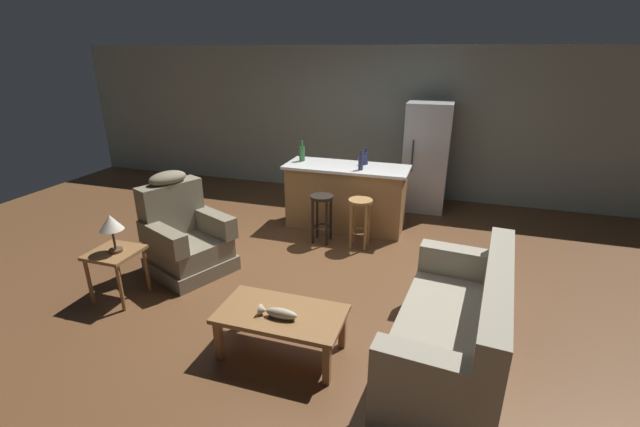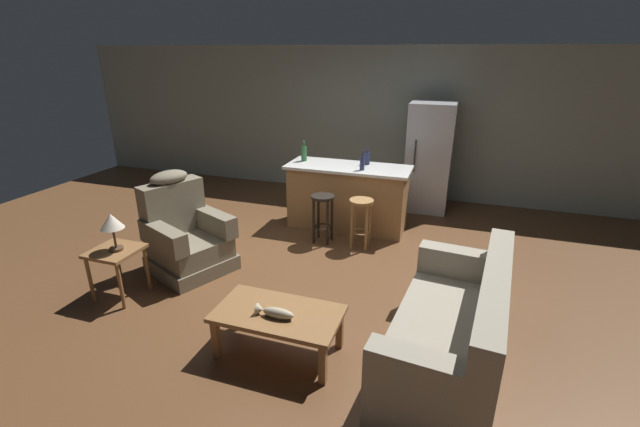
{
  "view_description": "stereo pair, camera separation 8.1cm",
  "coord_description": "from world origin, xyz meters",
  "px_view_note": "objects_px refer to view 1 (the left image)",
  "views": [
    {
      "loc": [
        1.48,
        -4.51,
        2.55
      ],
      "look_at": [
        0.06,
        -0.1,
        0.75
      ],
      "focal_mm": 24.0,
      "sensor_mm": 36.0,
      "label": 1
    },
    {
      "loc": [
        1.56,
        -4.48,
        2.55
      ],
      "look_at": [
        0.06,
        -0.1,
        0.75
      ],
      "focal_mm": 24.0,
      "sensor_mm": 36.0,
      "label": 2
    }
  ],
  "objects_px": {
    "fish_figurine": "(278,313)",
    "recliner_near_lamp": "(185,237)",
    "refrigerator": "(426,157)",
    "couch": "(457,330)",
    "end_table": "(116,259)",
    "bar_stool_right": "(360,214)",
    "bottle_wine_dark": "(302,153)",
    "table_lamp": "(111,224)",
    "kitchen_island": "(346,197)",
    "coffee_table": "(281,318)",
    "bar_stool_left": "(322,210)",
    "bottle_tall_green": "(361,163)",
    "bottle_short_amber": "(365,158)"
  },
  "relations": [
    {
      "from": "fish_figurine",
      "to": "recliner_near_lamp",
      "type": "height_order",
      "value": "recliner_near_lamp"
    },
    {
      "from": "refrigerator",
      "to": "couch",
      "type": "bearing_deg",
      "value": -80.86
    },
    {
      "from": "refrigerator",
      "to": "end_table",
      "type": "bearing_deg",
      "value": -126.28
    },
    {
      "from": "bar_stool_right",
      "to": "bottle_wine_dark",
      "type": "bearing_deg",
      "value": 146.6
    },
    {
      "from": "table_lamp",
      "to": "end_table",
      "type": "bearing_deg",
      "value": 174.05
    },
    {
      "from": "couch",
      "to": "bottle_wine_dark",
      "type": "bearing_deg",
      "value": -43.69
    },
    {
      "from": "kitchen_island",
      "to": "bar_stool_right",
      "type": "relative_size",
      "value": 2.65
    },
    {
      "from": "table_lamp",
      "to": "bar_stool_right",
      "type": "distance_m",
      "value": 3.0
    },
    {
      "from": "couch",
      "to": "end_table",
      "type": "bearing_deg",
      "value": 5.7
    },
    {
      "from": "coffee_table",
      "to": "bottle_wine_dark",
      "type": "xyz_separation_m",
      "value": [
        -0.92,
        3.06,
        0.7
      ]
    },
    {
      "from": "bar_stool_left",
      "to": "bottle_wine_dark",
      "type": "bearing_deg",
      "value": 127.22
    },
    {
      "from": "coffee_table",
      "to": "couch",
      "type": "relative_size",
      "value": 0.56
    },
    {
      "from": "kitchen_island",
      "to": "bar_stool_left",
      "type": "height_order",
      "value": "kitchen_island"
    },
    {
      "from": "bottle_tall_green",
      "to": "end_table",
      "type": "bearing_deg",
      "value": -129.02
    },
    {
      "from": "bar_stool_right",
      "to": "bottle_wine_dark",
      "type": "xyz_separation_m",
      "value": [
        -1.08,
        0.71,
        0.59
      ]
    },
    {
      "from": "couch",
      "to": "bar_stool_left",
      "type": "relative_size",
      "value": 2.9
    },
    {
      "from": "end_table",
      "to": "bar_stool_left",
      "type": "relative_size",
      "value": 0.82
    },
    {
      "from": "end_table",
      "to": "bottle_short_amber",
      "type": "bearing_deg",
      "value": 54.36
    },
    {
      "from": "bar_stool_right",
      "to": "bottle_short_amber",
      "type": "height_order",
      "value": "bottle_short_amber"
    },
    {
      "from": "fish_figurine",
      "to": "end_table",
      "type": "xyz_separation_m",
      "value": [
        -2.02,
        0.38,
        -0.0
      ]
    },
    {
      "from": "coffee_table",
      "to": "bottle_short_amber",
      "type": "height_order",
      "value": "bottle_short_amber"
    },
    {
      "from": "kitchen_island",
      "to": "bottle_short_amber",
      "type": "height_order",
      "value": "bottle_short_amber"
    },
    {
      "from": "fish_figurine",
      "to": "couch",
      "type": "distance_m",
      "value": 1.51
    },
    {
      "from": "couch",
      "to": "end_table",
      "type": "relative_size",
      "value": 3.52
    },
    {
      "from": "bottle_wine_dark",
      "to": "fish_figurine",
      "type": "bearing_deg",
      "value": -73.61
    },
    {
      "from": "bar_stool_left",
      "to": "bottle_tall_green",
      "type": "distance_m",
      "value": 0.86
    },
    {
      "from": "couch",
      "to": "recliner_near_lamp",
      "type": "xyz_separation_m",
      "value": [
        -3.17,
        0.77,
        0.08
      ]
    },
    {
      "from": "end_table",
      "to": "coffee_table",
      "type": "bearing_deg",
      "value": -8.5
    },
    {
      "from": "coffee_table",
      "to": "fish_figurine",
      "type": "relative_size",
      "value": 3.24
    },
    {
      "from": "fish_figurine",
      "to": "bottle_wine_dark",
      "type": "distance_m",
      "value": 3.33
    },
    {
      "from": "coffee_table",
      "to": "end_table",
      "type": "bearing_deg",
      "value": 171.5
    },
    {
      "from": "couch",
      "to": "bar_stool_left",
      "type": "distance_m",
      "value": 2.75
    },
    {
      "from": "recliner_near_lamp",
      "to": "table_lamp",
      "type": "relative_size",
      "value": 2.93
    },
    {
      "from": "couch",
      "to": "bottle_wine_dark",
      "type": "xyz_separation_m",
      "value": [
        -2.38,
        2.75,
        0.73
      ]
    },
    {
      "from": "recliner_near_lamp",
      "to": "end_table",
      "type": "height_order",
      "value": "recliner_near_lamp"
    },
    {
      "from": "bar_stool_left",
      "to": "bottle_short_amber",
      "type": "distance_m",
      "value": 1.07
    },
    {
      "from": "coffee_table",
      "to": "kitchen_island",
      "type": "relative_size",
      "value": 0.61
    },
    {
      "from": "recliner_near_lamp",
      "to": "bar_stool_left",
      "type": "xyz_separation_m",
      "value": [
        1.33,
        1.27,
        0.05
      ]
    },
    {
      "from": "couch",
      "to": "bottle_short_amber",
      "type": "height_order",
      "value": "bottle_short_amber"
    },
    {
      "from": "end_table",
      "to": "refrigerator",
      "type": "distance_m",
      "value": 4.84
    },
    {
      "from": "refrigerator",
      "to": "bottle_tall_green",
      "type": "height_order",
      "value": "refrigerator"
    },
    {
      "from": "table_lamp",
      "to": "bar_stool_right",
      "type": "relative_size",
      "value": 0.6
    },
    {
      "from": "coffee_table",
      "to": "end_table",
      "type": "height_order",
      "value": "end_table"
    },
    {
      "from": "recliner_near_lamp",
      "to": "bottle_wine_dark",
      "type": "height_order",
      "value": "bottle_wine_dark"
    },
    {
      "from": "coffee_table",
      "to": "bottle_tall_green",
      "type": "bearing_deg",
      "value": 89.23
    },
    {
      "from": "bar_stool_left",
      "to": "couch",
      "type": "bearing_deg",
      "value": -48.04
    },
    {
      "from": "end_table",
      "to": "bar_stool_right",
      "type": "relative_size",
      "value": 0.82
    },
    {
      "from": "fish_figurine",
      "to": "end_table",
      "type": "height_order",
      "value": "end_table"
    },
    {
      "from": "bar_stool_left",
      "to": "bottle_tall_green",
      "type": "bearing_deg",
      "value": 49.06
    },
    {
      "from": "recliner_near_lamp",
      "to": "end_table",
      "type": "bearing_deg",
      "value": -87.74
    }
  ]
}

